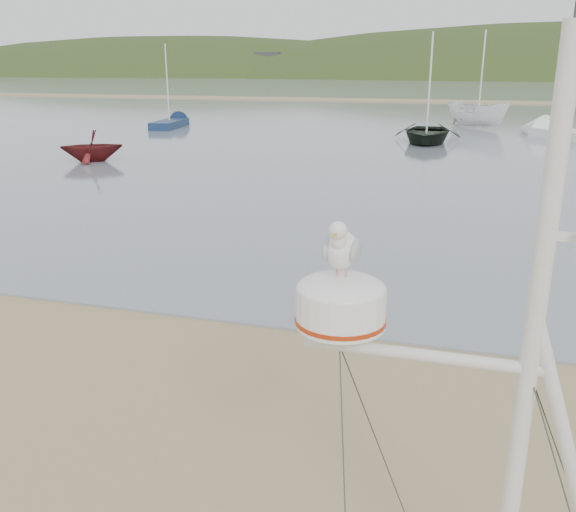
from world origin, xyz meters
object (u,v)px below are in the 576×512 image
(boat_dark, at_px, (429,94))
(boat_white, at_px, (480,91))
(sailboat_white_near, at_px, (551,132))
(boat_red, at_px, (90,131))
(sailboat_blue_near, at_px, (176,122))

(boat_dark, bearing_deg, boat_white, 71.98)
(boat_dark, relative_size, sailboat_white_near, 0.65)
(boat_red, bearing_deg, sailboat_white_near, 96.98)
(boat_red, bearing_deg, boat_dark, 97.63)
(boat_red, height_order, sailboat_blue_near, sailboat_blue_near)
(boat_white, xyz_separation_m, sailboat_white_near, (4.23, -3.96, -2.16))
(boat_dark, relative_size, boat_white, 1.07)
(boat_red, relative_size, boat_white, 0.54)
(boat_red, distance_m, sailboat_white_near, 26.49)
(boat_red, relative_size, sailboat_white_near, 0.33)
(boat_dark, relative_size, boat_red, 1.97)
(boat_white, relative_size, sailboat_blue_near, 0.80)
(sailboat_white_near, bearing_deg, boat_dark, -143.11)
(sailboat_blue_near, bearing_deg, boat_red, -76.56)
(boat_dark, distance_m, boat_white, 9.60)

